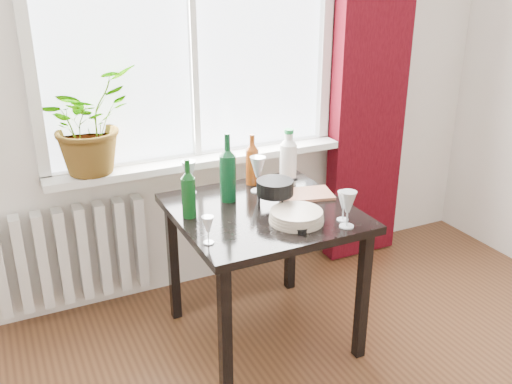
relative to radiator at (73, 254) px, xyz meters
name	(u,v)px	position (x,y,z in m)	size (l,w,h in m)	color
window	(190,17)	(0.75, 0.04, 1.22)	(1.72, 0.08, 1.62)	white
windowsill	(201,160)	(0.75, -0.03, 0.44)	(1.72, 0.20, 0.04)	white
curtain	(372,63)	(1.87, -0.06, 0.92)	(0.50, 0.12, 2.56)	#36040B
radiator	(73,254)	(0.00, 0.00, 0.00)	(0.80, 0.10, 0.55)	silver
table	(263,226)	(0.85, -0.63, 0.27)	(0.85, 0.85, 0.74)	black
potted_plant	(87,121)	(0.15, -0.01, 0.74)	(0.49, 0.42, 0.54)	#2E7A20
wine_bottle_left	(188,188)	(0.49, -0.56, 0.50)	(0.07, 0.07, 0.29)	#0B3D14
wine_bottle_right	(228,167)	(0.74, -0.45, 0.54)	(0.08, 0.08, 0.36)	#0B3D1E
bottle_amber	(252,159)	(0.95, -0.29, 0.50)	(0.07, 0.07, 0.29)	#722F0C
cleaning_bottle	(288,156)	(1.12, -0.38, 0.52)	(0.09, 0.09, 0.32)	white
wineglass_front_right	(348,209)	(1.11, -0.98, 0.45)	(0.08, 0.08, 0.18)	#B0B8BE
wineglass_far_right	(343,206)	(1.13, -0.91, 0.43)	(0.06, 0.06, 0.15)	silver
wineglass_back_center	(258,174)	(0.93, -0.41, 0.46)	(0.08, 0.08, 0.20)	silver
wineglass_back_left	(189,177)	(0.60, -0.28, 0.45)	(0.08, 0.08, 0.18)	silver
wineglass_front_left	(208,230)	(0.48, -0.85, 0.42)	(0.05, 0.05, 0.13)	white
plate_stack	(296,216)	(0.92, -0.83, 0.39)	(0.26, 0.26, 0.06)	#BDB09D
fondue_pot	(275,194)	(0.91, -0.63, 0.43)	(0.21, 0.18, 0.14)	black
tv_remote	(290,226)	(0.87, -0.87, 0.37)	(0.05, 0.19, 0.02)	black
cutting_board	(304,194)	(1.12, -0.57, 0.37)	(0.28, 0.18, 0.02)	#A26349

